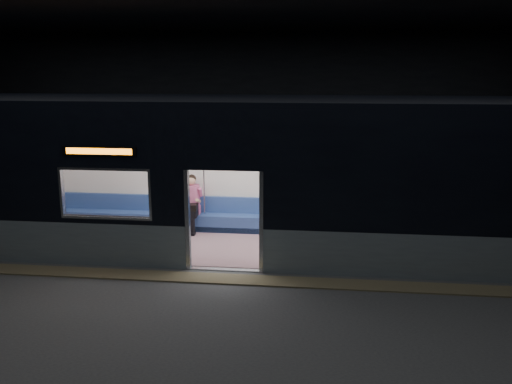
# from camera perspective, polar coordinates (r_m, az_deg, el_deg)

# --- Properties ---
(station_floor) EXTENTS (24.00, 14.00, 0.01)m
(station_floor) POSITION_cam_1_polar(r_m,az_deg,el_deg) (10.09, -4.34, -10.37)
(station_floor) COLOR #47494C
(station_floor) RESTS_ON ground
(station_envelope) EXTENTS (24.00, 14.00, 5.00)m
(station_envelope) POSITION_cam_1_polar(r_m,az_deg,el_deg) (9.27, -4.73, 10.94)
(station_envelope) COLOR black
(station_envelope) RESTS_ON station_floor
(tactile_strip) EXTENTS (22.80, 0.50, 0.03)m
(tactile_strip) POSITION_cam_1_polar(r_m,az_deg,el_deg) (10.58, -3.77, -9.11)
(tactile_strip) COLOR #8C7F59
(tactile_strip) RESTS_ON station_floor
(metro_car) EXTENTS (18.00, 3.04, 3.35)m
(metro_car) POSITION_cam_1_polar(r_m,az_deg,el_deg) (11.96, -2.19, 2.66)
(metro_car) COLOR #889AA2
(metro_car) RESTS_ON station_floor
(passenger) EXTENTS (0.45, 0.73, 1.39)m
(passenger) POSITION_cam_1_polar(r_m,az_deg,el_deg) (13.38, -6.83, -0.85)
(passenger) COLOR black
(passenger) RESTS_ON metro_car
(handbag) EXTENTS (0.33, 0.29, 0.15)m
(handbag) POSITION_cam_1_polar(r_m,az_deg,el_deg) (13.18, -6.84, -1.60)
(handbag) COLOR black
(handbag) RESTS_ON passenger
(transit_map) EXTENTS (0.91, 0.03, 0.59)m
(transit_map) POSITION_cam_1_polar(r_m,az_deg,el_deg) (13.21, 2.60, 1.88)
(transit_map) COLOR white
(transit_map) RESTS_ON metro_car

